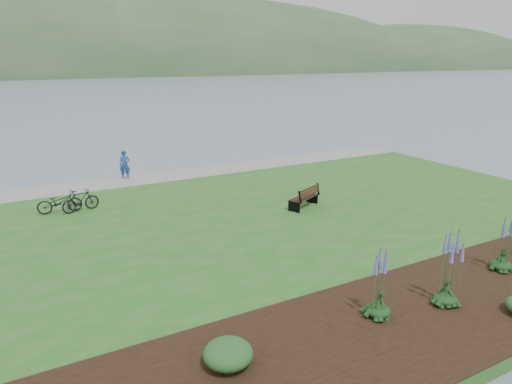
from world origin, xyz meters
The scene contains 13 objects.
ground centered at (0.00, 0.00, 0.00)m, with size 600.00×600.00×0.00m, color slate.
lawn centered at (0.00, -2.00, 0.20)m, with size 34.00×20.00×0.40m, color #265A1F.
shoreline_path centered at (0.00, 6.90, 0.42)m, with size 34.00×2.20×0.03m, color gray.
garden_bed centered at (3.00, -9.80, 0.42)m, with size 24.00×4.40×0.04m, color black.
far_hillside centered at (20.00, 170.00, 0.00)m, with size 580.00×80.00×38.00m, color #32532F, non-canonical shape.
park_bench centered at (4.62, -1.22, 0.90)m, with size 1.74×1.27×1.00m.
person centered at (-1.12, 7.50, 1.32)m, with size 0.67×0.46×1.84m, color #1F438E.
bicycle_a centered at (-4.89, 3.24, 0.87)m, with size 1.79×0.62×0.94m, color black.
bicycle_b centered at (-4.08, 3.00, 0.88)m, with size 1.59×0.46×0.96m, color black.
echium_0 centered at (3.18, -9.78, 1.47)m, with size 0.62×0.62×2.37m.
echium_1 centered at (6.38, -9.22, 1.30)m, with size 0.62×0.62×2.12m.
echium_4 centered at (1.20, -9.37, 1.38)m, with size 0.62×0.62×2.30m.
shrub_0 centered at (-2.96, -9.26, 0.71)m, with size 1.08×1.08×0.54m, color #1E4C21.
Camera 1 is at (-6.44, -16.82, 6.77)m, focal length 32.00 mm.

